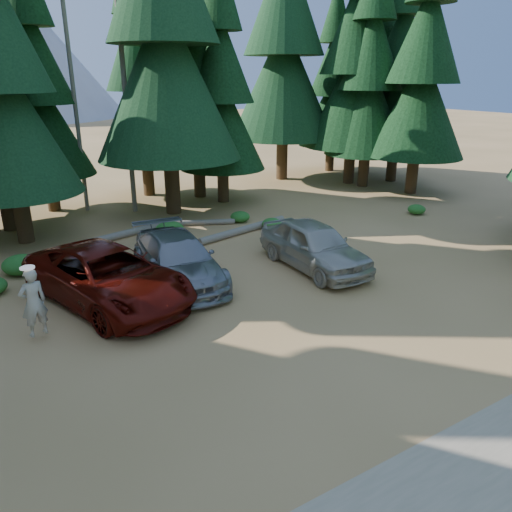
% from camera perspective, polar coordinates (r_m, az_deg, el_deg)
% --- Properties ---
extents(ground, '(160.00, 160.00, 0.00)m').
position_cam_1_polar(ground, '(13.48, 3.43, -8.95)').
color(ground, '#A07B43').
rests_on(ground, ground).
extents(forest_belt_north, '(36.00, 7.00, 22.00)m').
position_cam_1_polar(forest_belt_north, '(26.36, -15.63, 4.97)').
color(forest_belt_north, black).
rests_on(forest_belt_north, ground).
extents(forest_belt_east, '(6.00, 22.00, 22.00)m').
position_cam_1_polar(forest_belt_east, '(26.97, 26.23, 3.96)').
color(forest_belt_east, black).
rests_on(forest_belt_east, ground).
extents(snag_front, '(0.24, 0.24, 12.00)m').
position_cam_1_polar(snag_front, '(25.29, -14.79, 18.24)').
color(snag_front, '#6B6355').
rests_on(snag_front, ground).
extents(snag_back, '(0.20, 0.20, 10.00)m').
position_cam_1_polar(snag_back, '(26.26, -19.93, 15.59)').
color(snag_back, '#6B6355').
rests_on(snag_back, ground).
extents(red_pickup, '(4.39, 6.64, 1.69)m').
position_cam_1_polar(red_pickup, '(15.54, -16.60, -2.27)').
color(red_pickup, '#570E07').
rests_on(red_pickup, ground).
extents(silver_minivan_center, '(2.69, 5.50, 1.54)m').
position_cam_1_polar(silver_minivan_center, '(16.70, -8.90, -0.37)').
color(silver_minivan_center, gray).
rests_on(silver_minivan_center, ground).
extents(silver_minivan_right, '(2.14, 4.98, 1.68)m').
position_cam_1_polar(silver_minivan_right, '(17.76, 6.65, 1.23)').
color(silver_minivan_right, beige).
rests_on(silver_minivan_right, ground).
extents(frisbee_player, '(0.75, 0.57, 1.87)m').
position_cam_1_polar(frisbee_player, '(13.93, -24.11, -4.84)').
color(frisbee_player, beige).
rests_on(frisbee_player, ground).
extents(log_left, '(4.29, 1.36, 0.31)m').
position_cam_1_polar(log_left, '(21.87, -14.93, 2.42)').
color(log_left, '#6B6355').
rests_on(log_left, ground).
extents(log_mid, '(2.87, 1.49, 0.25)m').
position_cam_1_polar(log_mid, '(23.09, -6.21, 3.84)').
color(log_mid, '#6B6355').
rests_on(log_mid, ground).
extents(log_right, '(4.85, 1.42, 0.31)m').
position_cam_1_polar(log_right, '(21.77, -1.41, 3.03)').
color(log_right, '#6B6355').
rests_on(log_right, ground).
extents(shrub_far_left, '(1.22, 1.22, 0.67)m').
position_cam_1_polar(shrub_far_left, '(19.08, -25.32, -0.90)').
color(shrub_far_left, '#1E5F1C').
rests_on(shrub_far_left, ground).
extents(shrub_center_left, '(1.24, 1.24, 0.68)m').
position_cam_1_polar(shrub_center_left, '(21.43, -9.84, 2.98)').
color(shrub_center_left, '#1E5F1C').
rests_on(shrub_center_left, ground).
extents(shrub_center_right, '(0.90, 0.90, 0.50)m').
position_cam_1_polar(shrub_center_right, '(21.30, -10.89, 2.54)').
color(shrub_center_right, '#1E5F1C').
rests_on(shrub_center_right, ground).
extents(shrub_right, '(0.91, 0.91, 0.50)m').
position_cam_1_polar(shrub_right, '(23.44, -1.83, 4.51)').
color(shrub_right, '#1E5F1C').
rests_on(shrub_right, ground).
extents(shrub_far_right, '(0.92, 0.92, 0.50)m').
position_cam_1_polar(shrub_far_right, '(22.29, 1.85, 3.70)').
color(shrub_far_right, '#1E5F1C').
rests_on(shrub_far_right, ground).
extents(shrub_edge_east, '(0.86, 0.86, 0.47)m').
position_cam_1_polar(shrub_edge_east, '(26.04, 17.88, 5.10)').
color(shrub_edge_east, '#1E5F1C').
rests_on(shrub_edge_east, ground).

